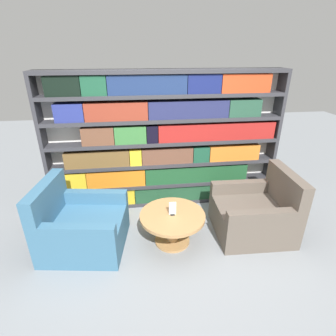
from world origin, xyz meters
TOP-DOWN VIEW (x-y plane):
  - ground_plane at (0.00, 0.00)m, footprint 14.00×14.00m
  - bookshelf at (0.01, 1.22)m, footprint 3.41×0.30m
  - armchair_left at (-1.15, 0.29)m, footprint 1.05×0.98m
  - armchair_right at (1.09, 0.29)m, footprint 0.97×0.89m
  - coffee_table at (-0.03, 0.22)m, footprint 0.80×0.80m
  - table_sign at (-0.03, 0.22)m, footprint 0.09×0.06m

SIDE VIEW (x-z plane):
  - ground_plane at x=0.00m, z-range 0.00..0.00m
  - armchair_left at x=-1.15m, z-range -0.15..0.71m
  - armchair_right at x=1.09m, z-range -0.15..0.71m
  - coffee_table at x=-0.03m, z-range 0.09..0.50m
  - table_sign at x=-0.03m, z-range 0.40..0.57m
  - bookshelf at x=0.01m, z-range -0.02..1.99m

